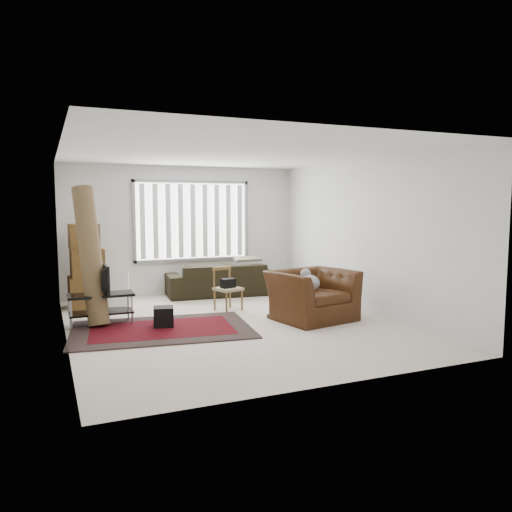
{
  "coord_description": "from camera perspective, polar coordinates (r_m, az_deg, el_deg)",
  "views": [
    {
      "loc": [
        -2.73,
        -7.38,
        1.92
      ],
      "look_at": [
        0.5,
        0.19,
        1.05
      ],
      "focal_mm": 35.0,
      "sensor_mm": 36.0,
      "label": 1
    }
  ],
  "objects": [
    {
      "name": "armchair",
      "position": [
        8.31,
        6.45,
        -4.05
      ],
      "size": [
        1.45,
        1.32,
        0.93
      ],
      "rotation": [
        0.0,
        0.0,
        0.19
      ],
      "color": "#3B1E0C",
      "rests_on": "ground"
    },
    {
      "name": "tv_stand",
      "position": [
        8.28,
        -17.32,
        -5.08
      ],
      "size": [
        1.0,
        0.45,
        0.5
      ],
      "color": "black",
      "rests_on": "ground"
    },
    {
      "name": "rolled_rug",
      "position": [
        8.25,
        -18.38,
        0.05
      ],
      "size": [
        0.55,
        0.94,
        2.21
      ],
      "primitive_type": "cylinder",
      "rotation": [
        -0.26,
        0.0,
        0.26
      ],
      "color": "brown",
      "rests_on": "ground"
    },
    {
      "name": "sofa",
      "position": [
        10.51,
        -3.94,
        -2.09
      ],
      "size": [
        2.37,
        1.21,
        0.88
      ],
      "primitive_type": "imported",
      "rotation": [
        0.0,
        0.0,
        3.04
      ],
      "color": "black",
      "rests_on": "ground"
    },
    {
      "name": "moving_boxes",
      "position": [
        9.74,
        -18.83,
        -1.38
      ],
      "size": [
        0.65,
        0.6,
        1.54
      ],
      "color": "brown",
      "rests_on": "ground"
    },
    {
      "name": "persian_rug",
      "position": [
        7.8,
        -10.68,
        -8.24
      ],
      "size": [
        2.88,
        2.11,
        0.02
      ],
      "color": "black",
      "rests_on": "ground"
    },
    {
      "name": "side_chair",
      "position": [
        9.01,
        -3.27,
        -3.49
      ],
      "size": [
        0.52,
        0.52,
        0.78
      ],
      "rotation": [
        0.0,
        0.0,
        0.31
      ],
      "color": "#8F805E",
      "rests_on": "ground"
    },
    {
      "name": "room",
      "position": [
        8.36,
        -3.78,
        4.92
      ],
      "size": [
        6.0,
        6.02,
        2.71
      ],
      "color": "beige",
      "rests_on": "ground"
    },
    {
      "name": "subwoofer",
      "position": [
        7.91,
        -10.53,
        -6.82
      ],
      "size": [
        0.36,
        0.36,
        0.3
      ],
      "primitive_type": "cube",
      "rotation": [
        0.0,
        0.0,
        -0.21
      ],
      "color": "black",
      "rests_on": "persian_rug"
    },
    {
      "name": "tv",
      "position": [
        8.22,
        -17.4,
        -2.53
      ],
      "size": [
        0.11,
        0.81,
        0.47
      ],
      "primitive_type": "imported",
      "rotation": [
        0.0,
        0.0,
        1.57
      ],
      "color": "black",
      "rests_on": "tv_stand"
    },
    {
      "name": "white_flatpack",
      "position": [
        9.65,
        -15.85,
        -3.72
      ],
      "size": [
        0.53,
        0.26,
        0.65
      ],
      "primitive_type": "cube",
      "rotation": [
        -0.12,
        0.0,
        -0.23
      ],
      "color": "silver",
      "rests_on": "ground"
    }
  ]
}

